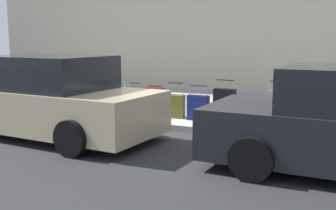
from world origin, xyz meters
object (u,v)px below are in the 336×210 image
object	(u,v)px
suitcase_maroon_4	(252,111)
bollard_post	(59,92)
suitcase_black_5	(224,106)
suitcase_navy_6	(198,108)
suitcase_silver_10	(116,99)
suitcase_olive_7	(175,106)
suitcase_teal_9	(135,103)
suitcase_red_8	(155,101)
suitcase_silver_3	(279,109)
parked_car_beige_1	(48,99)
suitcase_teal_2	(310,116)
fire_hydrant	(87,95)

from	to	relation	value
suitcase_maroon_4	bollard_post	bearing A→B (deg)	2.41
suitcase_black_5	suitcase_navy_6	distance (m)	0.63
suitcase_maroon_4	suitcase_silver_10	xyz separation A→B (m)	(3.42, 0.09, 0.06)
suitcase_olive_7	suitcase_teal_9	xyz separation A→B (m)	(1.11, -0.02, -0.01)
suitcase_red_8	suitcase_teal_9	world-z (taller)	suitcase_teal_9
suitcase_silver_3	suitcase_silver_10	bearing A→B (deg)	-0.58
suitcase_silver_3	parked_car_beige_1	distance (m)	4.77
parked_car_beige_1	bollard_post	bearing A→B (deg)	-54.36
suitcase_maroon_4	suitcase_navy_6	world-z (taller)	suitcase_navy_6
suitcase_teal_2	suitcase_navy_6	xyz separation A→B (m)	(2.41, 0.06, 0.01)
suitcase_silver_10	parked_car_beige_1	bearing A→B (deg)	84.28
suitcase_maroon_4	suitcase_black_5	xyz separation A→B (m)	(0.59, 0.12, 0.09)
suitcase_black_5	suitcase_olive_7	size ratio (longest dim) A/B	1.15
suitcase_silver_10	fire_hydrant	xyz separation A→B (m)	(0.93, -0.02, 0.05)
parked_car_beige_1	suitcase_olive_7	bearing A→B (deg)	-129.10
bollard_post	parked_car_beige_1	distance (m)	2.59
bollard_post	suitcase_silver_3	bearing A→B (deg)	-179.12
suitcase_silver_3	suitcase_teal_9	xyz separation A→B (m)	(3.50, -0.09, -0.12)
suitcase_red_8	suitcase_teal_9	bearing A→B (deg)	5.30
suitcase_navy_6	suitcase_olive_7	xyz separation A→B (m)	(0.60, -0.06, -0.02)
suitcase_teal_2	suitcase_black_5	distance (m)	1.80
suitcase_red_8	fire_hydrant	xyz separation A→B (m)	(1.97, 0.08, 0.06)
suitcase_red_8	fire_hydrant	bearing A→B (deg)	2.32
suitcase_maroon_4	fire_hydrant	world-z (taller)	fire_hydrant
suitcase_navy_6	suitcase_teal_9	distance (m)	1.71
suitcase_silver_3	fire_hydrant	size ratio (longest dim) A/B	1.29
suitcase_teal_2	suitcase_maroon_4	bearing A→B (deg)	-2.99
suitcase_teal_9	suitcase_navy_6	bearing A→B (deg)	177.09
suitcase_silver_10	suitcase_red_8	bearing A→B (deg)	-174.42
suitcase_maroon_4	suitcase_red_8	xyz separation A→B (m)	(2.39, -0.01, 0.05)
suitcase_olive_7	suitcase_silver_10	bearing A→B (deg)	1.01
suitcase_maroon_4	suitcase_teal_9	bearing A→B (deg)	0.71
fire_hydrant	suitcase_teal_9	bearing A→B (deg)	-178.79
suitcase_navy_6	suitcase_olive_7	distance (m)	0.60
suitcase_teal_9	suitcase_silver_10	size ratio (longest dim) A/B	1.03
suitcase_teal_9	suitcase_silver_10	world-z (taller)	suitcase_teal_9
suitcase_silver_3	suitcase_red_8	distance (m)	2.97
suitcase_navy_6	fire_hydrant	xyz separation A→B (m)	(3.14, -0.06, 0.11)
suitcase_black_5	suitcase_olive_7	xyz separation A→B (m)	(1.22, -0.06, -0.10)
suitcase_silver_3	suitcase_maroon_4	xyz separation A→B (m)	(0.58, -0.13, -0.10)
suitcase_black_5	suitcase_olive_7	bearing A→B (deg)	-2.84
suitcase_silver_10	bollard_post	size ratio (longest dim) A/B	0.85
suitcase_teal_2	suitcase_teal_9	bearing A→B (deg)	-0.37
suitcase_red_8	suitcase_navy_6	bearing A→B (deg)	173.38
suitcase_silver_10	bollard_post	bearing A→B (deg)	4.25
suitcase_teal_2	suitcase_silver_10	bearing A→B (deg)	0.31
fire_hydrant	suitcase_teal_2	bearing A→B (deg)	-179.96
suitcase_teal_2	suitcase_silver_3	xyz separation A→B (m)	(0.62, 0.07, 0.11)
suitcase_maroon_4	parked_car_beige_1	xyz separation A→B (m)	(3.65, 2.32, 0.34)
suitcase_olive_7	suitcase_teal_9	distance (m)	1.11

